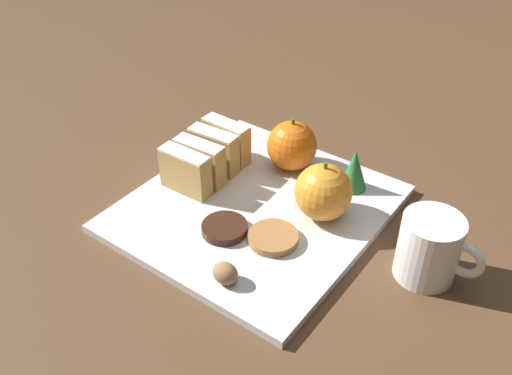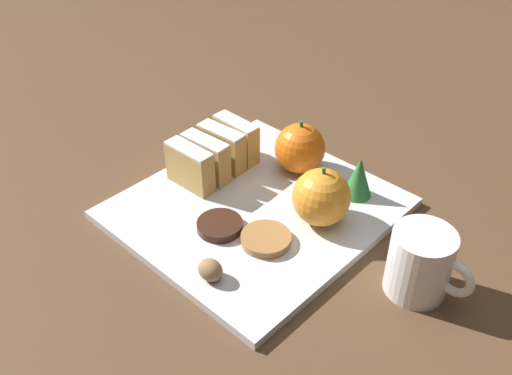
{
  "view_description": "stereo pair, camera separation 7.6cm",
  "coord_description": "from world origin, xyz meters",
  "px_view_note": "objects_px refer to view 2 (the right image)",
  "views": [
    {
      "loc": [
        0.36,
        -0.49,
        0.5
      ],
      "look_at": [
        0.0,
        0.0,
        0.04
      ],
      "focal_mm": 40.0,
      "sensor_mm": 36.0,
      "label": 1
    },
    {
      "loc": [
        0.42,
        -0.44,
        0.5
      ],
      "look_at": [
        0.0,
        0.0,
        0.04
      ],
      "focal_mm": 40.0,
      "sensor_mm": 36.0,
      "label": 2
    }
  ],
  "objects_px": {
    "orange_near": "(321,197)",
    "chocolate_cookie": "(218,224)",
    "coffee_mug": "(421,263)",
    "orange_far": "(300,148)",
    "walnut": "(210,270)"
  },
  "relations": [
    {
      "from": "orange_near",
      "to": "chocolate_cookie",
      "type": "relative_size",
      "value": 1.41
    },
    {
      "from": "orange_near",
      "to": "coffee_mug",
      "type": "distance_m",
      "value": 0.15
    },
    {
      "from": "orange_far",
      "to": "walnut",
      "type": "bearing_deg",
      "value": -74.25
    },
    {
      "from": "walnut",
      "to": "chocolate_cookie",
      "type": "height_order",
      "value": "walnut"
    },
    {
      "from": "walnut",
      "to": "coffee_mug",
      "type": "relative_size",
      "value": 0.31
    },
    {
      "from": "orange_near",
      "to": "walnut",
      "type": "distance_m",
      "value": 0.18
    },
    {
      "from": "orange_far",
      "to": "chocolate_cookie",
      "type": "xyz_separation_m",
      "value": [
        0.01,
        -0.17,
        -0.03
      ]
    },
    {
      "from": "walnut",
      "to": "coffee_mug",
      "type": "xyz_separation_m",
      "value": [
        0.18,
        0.16,
        0.02
      ]
    },
    {
      "from": "coffee_mug",
      "to": "chocolate_cookie",
      "type": "bearing_deg",
      "value": -158.73
    },
    {
      "from": "orange_near",
      "to": "walnut",
      "type": "xyz_separation_m",
      "value": [
        -0.03,
        -0.17,
        -0.03
      ]
    },
    {
      "from": "orange_far",
      "to": "walnut",
      "type": "xyz_separation_m",
      "value": [
        0.07,
        -0.24,
        -0.02
      ]
    },
    {
      "from": "orange_near",
      "to": "orange_far",
      "type": "distance_m",
      "value": 0.12
    },
    {
      "from": "orange_far",
      "to": "walnut",
      "type": "distance_m",
      "value": 0.25
    },
    {
      "from": "walnut",
      "to": "chocolate_cookie",
      "type": "xyz_separation_m",
      "value": [
        -0.06,
        0.07,
        -0.01
      ]
    },
    {
      "from": "orange_near",
      "to": "walnut",
      "type": "bearing_deg",
      "value": -98.93
    }
  ]
}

